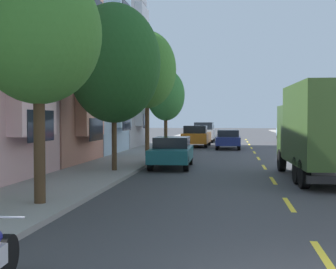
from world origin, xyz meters
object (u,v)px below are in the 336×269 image
object	(u,v)px
delivery_box_truck	(322,127)
parked_pickup_orange	(197,137)
parked_sedan_burgundy	(296,135)
parked_sedan_teal	(172,152)
street_tree_second	(114,63)
parked_hatchback_charcoal	(208,131)
parked_suv_sky	(287,131)
moving_navy_sedan	(228,139)
street_tree_nearest	(38,34)
parked_suv_silver	(204,132)
street_tree_farthest	(166,95)
street_tree_third	(147,70)

from	to	relation	value
delivery_box_truck	parked_pickup_orange	world-z (taller)	delivery_box_truck
parked_sedan_burgundy	parked_pickup_orange	size ratio (longest dim) A/B	0.84
parked_sedan_teal	street_tree_second	bearing A→B (deg)	-126.55
parked_sedan_burgundy	parked_hatchback_charcoal	distance (m)	16.36
parked_hatchback_charcoal	street_tree_second	bearing A→B (deg)	-92.75
parked_suv_sky	moving_navy_sedan	world-z (taller)	parked_suv_sky
street_tree_nearest	moving_navy_sedan	size ratio (longest dim) A/B	1.36
parked_suv_sky	street_tree_nearest	bearing A→B (deg)	-104.49
street_tree_second	moving_navy_sedan	distance (m)	18.24
parked_sedan_burgundy	parked_suv_silver	world-z (taller)	parked_suv_silver
parked_suv_sky	parked_pickup_orange	bearing A→B (deg)	-121.88
street_tree_nearest	parked_pickup_orange	bearing A→B (deg)	85.83
street_tree_nearest	parked_sedan_teal	world-z (taller)	street_tree_nearest
street_tree_farthest	parked_sedan_burgundy	xyz separation A→B (m)	(10.70, 10.10, -3.28)
street_tree_third	parked_hatchback_charcoal	distance (m)	32.14
street_tree_third	moving_navy_sedan	world-z (taller)	street_tree_third
street_tree_nearest	parked_sedan_burgundy	world-z (taller)	street_tree_nearest
street_tree_second	parked_suv_sky	bearing A→B (deg)	72.32
parked_sedan_teal	parked_suv_silver	size ratio (longest dim) A/B	0.94
street_tree_second	delivery_box_truck	bearing A→B (deg)	-8.05
parked_pickup_orange	parked_sedan_teal	world-z (taller)	parked_pickup_orange
delivery_box_truck	moving_navy_sedan	xyz separation A→B (m)	(-3.61, 18.38, -1.23)
delivery_box_truck	moving_navy_sedan	world-z (taller)	delivery_box_truck
parked_suv_sky	street_tree_third	bearing A→B (deg)	-112.56
parked_suv_sky	parked_sedan_teal	world-z (taller)	parked_suv_sky
street_tree_third	parked_pickup_orange	size ratio (longest dim) A/B	1.35
street_tree_nearest	parked_sedan_teal	distance (m)	11.50
street_tree_third	parked_suv_sky	distance (m)	28.44
parked_suv_sky	parked_sedan_teal	size ratio (longest dim) A/B	1.07
street_tree_third	parked_sedan_burgundy	bearing A→B (deg)	59.25
street_tree_nearest	parked_pickup_orange	distance (m)	27.95
parked_sedan_burgundy	parked_pickup_orange	world-z (taller)	parked_pickup_orange
parked_pickup_orange	parked_hatchback_charcoal	bearing A→B (deg)	90.30
delivery_box_truck	parked_pickup_orange	bearing A→B (deg)	106.50
street_tree_farthest	moving_navy_sedan	world-z (taller)	street_tree_farthest
parked_sedan_teal	street_tree_farthest	bearing A→B (deg)	99.06
street_tree_third	parked_suv_sky	xyz separation A→B (m)	(10.79, 25.98, -4.14)
parked_pickup_orange	moving_navy_sedan	bearing A→B (deg)	-44.36
street_tree_nearest	street_tree_second	bearing A→B (deg)	90.00
parked_sedan_burgundy	parked_pickup_orange	bearing A→B (deg)	-144.80
street_tree_farthest	street_tree_second	bearing A→B (deg)	-90.00
parked_sedan_burgundy	moving_navy_sedan	bearing A→B (deg)	-125.17
parked_hatchback_charcoal	parked_suv_silver	size ratio (longest dim) A/B	0.83
parked_pickup_orange	moving_navy_sedan	world-z (taller)	parked_pickup_orange
parked_sedan_teal	parked_sedan_burgundy	bearing A→B (deg)	69.50
street_tree_third	parked_suv_silver	distance (m)	20.07
street_tree_third	parked_sedan_teal	bearing A→B (deg)	-67.90
street_tree_third	parked_pickup_orange	bearing A→B (deg)	80.37
delivery_box_truck	parked_sedan_burgundy	xyz separation A→B (m)	(2.49, 27.04, -1.23)
delivery_box_truck	parked_sedan_teal	world-z (taller)	delivery_box_truck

